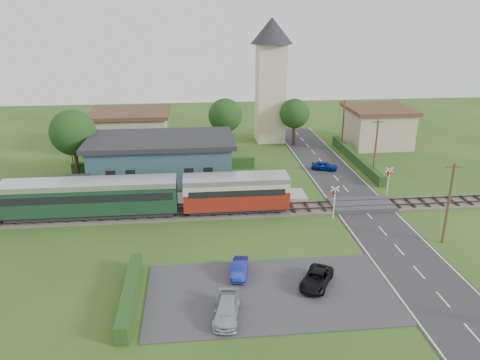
{
  "coord_description": "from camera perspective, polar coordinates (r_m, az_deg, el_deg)",
  "views": [
    {
      "loc": [
        -6.43,
        -39.36,
        18.43
      ],
      "look_at": [
        -1.95,
        4.0,
        2.58
      ],
      "focal_mm": 35.0,
      "sensor_mm": 36.0,
      "label": 1
    }
  ],
  "objects": [
    {
      "name": "hedge_station",
      "position": [
        57.78,
        -9.16,
        1.79
      ],
      "size": [
        22.0,
        0.8,
        1.3
      ],
      "primitive_type": "cube",
      "color": "#193814",
      "rests_on": "ground"
    },
    {
      "name": "car_park",
      "position": [
        33.33,
        3.7,
        -13.56
      ],
      "size": [
        17.0,
        9.0,
        0.08
      ],
      "primitive_type": "cube",
      "color": "#333335",
      "rests_on": "ground"
    },
    {
      "name": "ground",
      "position": [
        43.93,
        3.08,
        -4.86
      ],
      "size": [
        120.0,
        120.0,
        0.0
      ],
      "primitive_type": "plane",
      "color": "#2D4C19"
    },
    {
      "name": "equipment_hut",
      "position": [
        48.96,
        -19.19,
        -1.1
      ],
      "size": [
        2.3,
        2.3,
        2.55
      ],
      "color": "beige",
      "rests_on": "platform"
    },
    {
      "name": "utility_pole_c",
      "position": [
        55.5,
        16.19,
        3.7
      ],
      "size": [
        1.4,
        0.22,
        7.0
      ],
      "color": "#473321",
      "rests_on": "ground"
    },
    {
      "name": "utility_pole_d",
      "position": [
        66.4,
        12.44,
        6.63
      ],
      "size": [
        1.4,
        0.22,
        7.0
      ],
      "color": "#473321",
      "rests_on": "ground"
    },
    {
      "name": "car_park_silver",
      "position": [
        30.62,
        -1.64,
        -15.57
      ],
      "size": [
        2.13,
        3.98,
        1.1
      ],
      "primitive_type": "imported",
      "rotation": [
        0.0,
        0.0,
        -0.16
      ],
      "color": "#A7ADB6",
      "rests_on": "car_park"
    },
    {
      "name": "platform",
      "position": [
        48.26,
        -9.71,
        -2.48
      ],
      "size": [
        30.0,
        3.0,
        0.45
      ],
      "primitive_type": "cube",
      "color": "gray",
      "rests_on": "ground"
    },
    {
      "name": "tree_c",
      "position": [
        67.38,
        6.66,
        8.04
      ],
      "size": [
        4.2,
        4.2,
        6.78
      ],
      "color": "#332316",
      "rests_on": "ground"
    },
    {
      "name": "car_on_road",
      "position": [
        57.98,
        10.26,
        1.72
      ],
      "size": [
        3.39,
        2.3,
        1.07
      ],
      "primitive_type": "imported",
      "rotation": [
        0.0,
        0.0,
        1.21
      ],
      "color": "navy",
      "rests_on": "road"
    },
    {
      "name": "pedestrian_near",
      "position": [
        47.44,
        0.17,
        -1.26
      ],
      "size": [
        0.68,
        0.58,
        1.59
      ],
      "primitive_type": "imported",
      "rotation": [
        0.0,
        0.0,
        3.55
      ],
      "color": "gray",
      "rests_on": "platform"
    },
    {
      "name": "church_tower",
      "position": [
        68.81,
        3.8,
        13.09
      ],
      "size": [
        6.0,
        6.0,
        17.6
      ],
      "color": "beige",
      "rests_on": "ground"
    },
    {
      "name": "tree_a",
      "position": [
        56.58,
        -19.7,
        5.47
      ],
      "size": [
        5.2,
        5.2,
        8.0
      ],
      "color": "#332316",
      "rests_on": "ground"
    },
    {
      "name": "hedge_roadside",
      "position": [
        61.71,
        13.92,
        2.58
      ],
      "size": [
        0.8,
        18.0,
        1.2
      ],
      "primitive_type": "cube",
      "color": "#193814",
      "rests_on": "ground"
    },
    {
      "name": "streetlamp_east",
      "position": [
        71.71,
        12.57,
        7.11
      ],
      "size": [
        0.3,
        0.3,
        5.15
      ],
      "color": "#3F3F47",
      "rests_on": "ground"
    },
    {
      "name": "crossing_deck",
      "position": [
        48.08,
        14.58,
        -2.95
      ],
      "size": [
        6.2,
        3.4,
        0.45
      ],
      "primitive_type": "cube",
      "color": "#333335",
      "rests_on": "ground"
    },
    {
      "name": "train",
      "position": [
        46.27,
        -21.67,
        -2.07
      ],
      "size": [
        43.2,
        2.9,
        3.4
      ],
      "color": "#232328",
      "rests_on": "ground"
    },
    {
      "name": "car_park_blue",
      "position": [
        34.91,
        -0.04,
        -10.75
      ],
      "size": [
        1.63,
        3.24,
        1.02
      ],
      "primitive_type": "imported",
      "rotation": [
        0.0,
        0.0,
        -0.18
      ],
      "color": "navy",
      "rests_on": "car_park"
    },
    {
      "name": "road",
      "position": [
        46.45,
        15.39,
        -4.13
      ],
      "size": [
        6.0,
        70.0,
        0.05
      ],
      "primitive_type": "cube",
      "color": "#28282B",
      "rests_on": "ground"
    },
    {
      "name": "streetlamp_west",
      "position": [
        63.27,
        -20.02,
        4.68
      ],
      "size": [
        0.3,
        0.3,
        5.15
      ],
      "color": "#3F3F47",
      "rests_on": "ground"
    },
    {
      "name": "crossing_signal_far",
      "position": [
        50.8,
        17.68,
        0.3
      ],
      "size": [
        0.84,
        0.28,
        3.28
      ],
      "color": "silver",
      "rests_on": "ground"
    },
    {
      "name": "car_park_dark",
      "position": [
        34.16,
        9.29,
        -11.78
      ],
      "size": [
        3.37,
        4.09,
        1.04
      ],
      "primitive_type": "imported",
      "rotation": [
        0.0,
        0.0,
        -0.53
      ],
      "color": "black",
      "rests_on": "car_park"
    },
    {
      "name": "utility_pole_b",
      "position": [
        41.92,
        24.08,
        -2.53
      ],
      "size": [
        1.4,
        0.22,
        7.0
      ],
      "color": "#473321",
      "rests_on": "ground"
    },
    {
      "name": "house_west",
      "position": [
        66.78,
        -13.18,
        5.91
      ],
      "size": [
        10.8,
        8.8,
        5.5
      ],
      "color": "tan",
      "rests_on": "ground"
    },
    {
      "name": "railway_track",
      "position": [
        45.69,
        2.69,
        -3.68
      ],
      "size": [
        76.0,
        3.2,
        0.49
      ],
      "color": "#4C443D",
      "rests_on": "ground"
    },
    {
      "name": "crossing_signal_near",
      "position": [
        44.12,
        11.45,
        -2.11
      ],
      "size": [
        0.84,
        0.28,
        3.28
      ],
      "color": "silver",
      "rests_on": "ground"
    },
    {
      "name": "station_building",
      "position": [
        52.87,
        -9.51,
        2.38
      ],
      "size": [
        16.0,
        9.0,
        5.3
      ],
      "color": "#345557",
      "rests_on": "ground"
    },
    {
      "name": "house_east",
      "position": [
        70.4,
        16.42,
        6.33
      ],
      "size": [
        8.8,
        8.8,
        5.5
      ],
      "color": "tan",
      "rests_on": "ground"
    },
    {
      "name": "tree_b",
      "position": [
        63.94,
        -1.81,
        7.86
      ],
      "size": [
        4.6,
        4.6,
        7.34
      ],
      "color": "#332316",
      "rests_on": "ground"
    },
    {
      "name": "hedge_carpark",
      "position": [
        32.97,
        -13.26,
        -13.36
      ],
      "size": [
        0.8,
        9.0,
        1.2
      ],
      "primitive_type": "cube",
      "color": "#193814",
      "rests_on": "ground"
    },
    {
      "name": "pedestrian_far",
      "position": [
        48.8,
        -16.8,
        -1.59
      ],
      "size": [
        0.59,
        0.75,
        1.51
      ],
      "primitive_type": "imported",
      "rotation": [
        0.0,
        0.0,
        1.54
      ],
      "color": "gray",
      "rests_on": "platform"
    }
  ]
}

